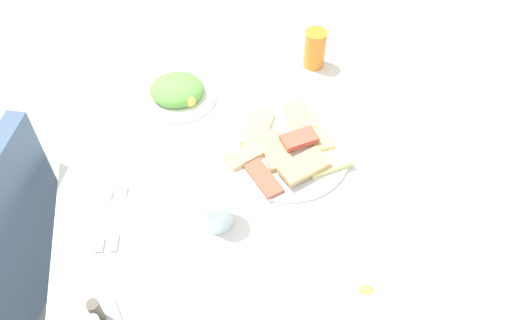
{
  "coord_description": "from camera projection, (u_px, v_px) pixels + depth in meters",
  "views": [
    {
      "loc": [
        -0.85,
        0.08,
        1.83
      ],
      "look_at": [
        0.02,
        -0.06,
        0.77
      ],
      "focal_mm": 37.78,
      "sensor_mm": 36.0,
      "label": 1
    }
  ],
  "objects": [
    {
      "name": "soda_can",
      "position": [
        315.0,
        49.0,
        1.63
      ],
      "size": [
        0.09,
        0.09,
        0.12
      ],
      "primitive_type": "cylinder",
      "rotation": [
        0.0,
        0.0,
        1.13
      ],
      "color": "orange",
      "rests_on": "dining_table"
    },
    {
      "name": "ground_plane",
      "position": [
        241.0,
        302.0,
        1.96
      ],
      "size": [
        6.0,
        6.0,
        0.0
      ],
      "primitive_type": "plane",
      "color": "#ABA49E"
    },
    {
      "name": "pide_platter",
      "position": [
        287.0,
        149.0,
        1.44
      ],
      "size": [
        0.34,
        0.34,
        0.04
      ],
      "color": "white",
      "rests_on": "dining_table"
    },
    {
      "name": "dining_table",
      "position": [
        236.0,
        195.0,
        1.45
      ],
      "size": [
        1.17,
        0.9,
        0.74
      ],
      "color": "white",
      "rests_on": "ground_plane"
    },
    {
      "name": "salad_plate_rice",
      "position": [
        177.0,
        91.0,
        1.57
      ],
      "size": [
        0.23,
        0.23,
        0.07
      ],
      "color": "white",
      "rests_on": "dining_table"
    },
    {
      "name": "salad_plate_greens",
      "position": [
        380.0,
        318.0,
        1.13
      ],
      "size": [
        0.23,
        0.23,
        0.05
      ],
      "color": "white",
      "rests_on": "dining_table"
    },
    {
      "name": "fork",
      "position": [
        119.0,
        217.0,
        1.31
      ],
      "size": [
        0.19,
        0.05,
        0.0
      ],
      "primitive_type": "cube",
      "rotation": [
        0.0,
        0.0,
        -0.15
      ],
      "color": "silver",
      "rests_on": "paper_napkin"
    },
    {
      "name": "paper_napkin",
      "position": [
        112.0,
        219.0,
        1.31
      ],
      "size": [
        0.13,
        0.13,
        0.0
      ],
      "primitive_type": "cube",
      "rotation": [
        0.0,
        0.0,
        0.13
      ],
      "color": "white",
      "rests_on": "dining_table"
    },
    {
      "name": "spoon",
      "position": [
        104.0,
        219.0,
        1.3
      ],
      "size": [
        0.18,
        0.04,
        0.0
      ],
      "primitive_type": "cube",
      "rotation": [
        0.0,
        0.0,
        -0.13
      ],
      "color": "silver",
      "rests_on": "paper_napkin"
    },
    {
      "name": "drinking_glass",
      "position": [
        217.0,
        210.0,
        1.27
      ],
      "size": [
        0.08,
        0.08,
        0.1
      ],
      "primitive_type": "cylinder",
      "color": "silver",
      "rests_on": "dining_table"
    }
  ]
}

